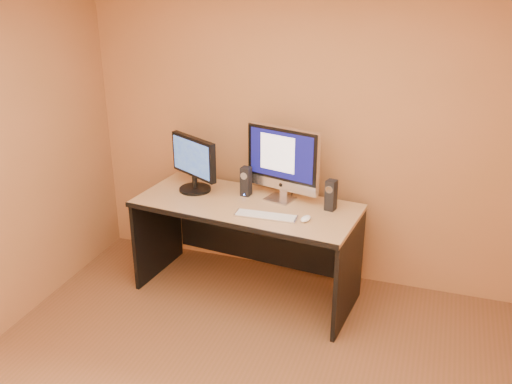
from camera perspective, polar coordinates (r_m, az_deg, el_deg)
walls at (r=3.00m, az=-2.60°, el=-4.54°), size 4.00×4.00×2.60m
desk at (r=4.76m, az=-0.96°, el=-5.74°), size 1.86×0.97×0.83m
imac at (r=4.54m, az=2.48°, el=2.80°), size 0.68×0.39×0.61m
second_monitor at (r=4.78m, az=-6.21°, el=2.77°), size 0.60×0.49×0.47m
speaker_left at (r=4.69m, az=-1.00°, el=1.07°), size 0.08×0.09×0.25m
speaker_right at (r=4.46m, az=7.51°, el=-0.31°), size 0.09×0.09×0.25m
keyboard at (r=4.34m, az=0.98°, el=-2.39°), size 0.48×0.15×0.02m
mouse at (r=4.29m, az=5.00°, el=-2.66°), size 0.09×0.13×0.04m
cable_a at (r=4.71m, az=3.57°, el=-0.44°), size 0.05×0.24×0.01m
cable_b at (r=4.80m, az=3.22°, el=0.03°), size 0.08×0.19×0.01m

